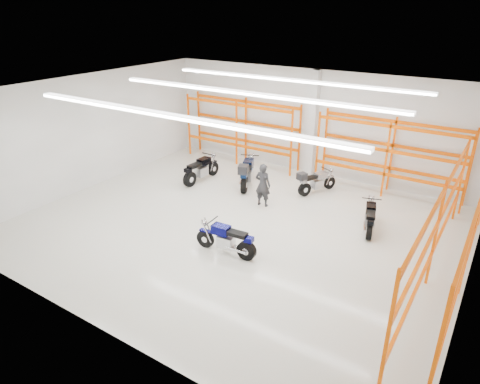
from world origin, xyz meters
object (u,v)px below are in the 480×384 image
Objects in this scene: motorcycle_back_c at (314,182)px; motorcycle_back_d at (370,219)px; standing_man at (263,185)px; structural_column at (313,124)px; motorcycle_back_a at (200,170)px; motorcycle_main at (228,240)px; motorcycle_back_b at (247,173)px.

motorcycle_back_c reaches higher than motorcycle_back_d.
structural_column is (0.10, 3.99, 1.42)m from standing_man.
structural_column is (3.51, 3.38, 1.75)m from motorcycle_back_a.
structural_column is (-0.75, 7.51, 1.78)m from motorcycle_main.
motorcycle_main is at bearing -44.09° from motorcycle_back_a.
motorcycle_back_b is (1.98, 0.56, 0.10)m from motorcycle_back_a.
motorcycle_back_d is (2.80, -1.86, -0.04)m from motorcycle_back_c.
standing_man is at bearing -39.23° from motorcycle_back_b.
motorcycle_main is 3.64m from standing_man.
motorcycle_back_c is 2.81m from structural_column.
motorcycle_back_d is (5.39, -0.94, -0.16)m from motorcycle_back_b.
standing_man is at bearing -91.45° from structural_column.
motorcycle_back_c is 0.98× the size of motorcycle_back_d.
standing_man is at bearing -118.88° from motorcycle_back_c.
motorcycle_back_c is 2.41m from standing_man.
motorcycle_main is 5.21m from motorcycle_back_b.
motorcycle_back_c is at bearing 19.54° from motorcycle_back_b.
standing_man is (-1.15, -2.09, 0.35)m from motorcycle_back_c.
motorcycle_back_a is 3.48m from standing_man.
motorcycle_back_a is at bearing -164.18° from motorcycle_back_b.
motorcycle_back_a is (-4.26, 4.13, 0.03)m from motorcycle_main.
structural_column reaches higher than standing_man.
motorcycle_back_b is at bearing -160.46° from motorcycle_back_c.
motorcycle_back_b is at bearing 115.97° from motorcycle_main.
standing_man is 4.24m from structural_column.
structural_column is (1.53, 2.82, 1.65)m from motorcycle_back_b.
standing_man is at bearing -176.69° from motorcycle_back_d.
motorcycle_main is 5.61m from motorcycle_back_c.
standing_man reaches higher than motorcycle_back_c.
motorcycle_back_d is at bearing -9.91° from motorcycle_back_b.
motorcycle_back_c is at bearing -123.32° from standing_man.
motorcycle_back_a is 1.19× the size of motorcycle_back_c.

